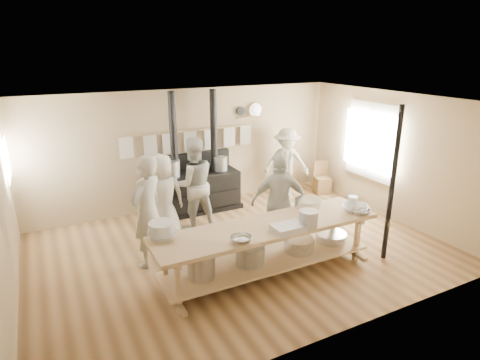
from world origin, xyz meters
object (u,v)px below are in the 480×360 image
object	(u,v)px
cook_far_left	(147,212)
cook_by_window	(286,163)
stove	(196,187)
cook_center	(163,197)
roasting_pan	(288,228)
chair	(322,184)
cook_left	(193,184)
cook_right	(280,202)
prep_table	(267,245)

from	to	relation	value
cook_far_left	cook_by_window	xyz separation A→B (m)	(3.75, 1.69, -0.10)
cook_by_window	stove	bearing A→B (deg)	-157.36
cook_center	cook_by_window	world-z (taller)	cook_by_window
cook_far_left	roasting_pan	bearing A→B (deg)	102.38
stove	cook_center	xyz separation A→B (m)	(-1.03, -1.00, 0.29)
chair	roasting_pan	world-z (taller)	roasting_pan
stove	cook_center	size ratio (longest dim) A/B	1.61
cook_far_left	roasting_pan	xyz separation A→B (m)	(1.69, -1.49, -0.03)
stove	cook_far_left	size ratio (longest dim) A/B	1.40
cook_left	cook_right	size ratio (longest dim) A/B	1.08
chair	roasting_pan	distance (m)	4.28
cook_far_left	roasting_pan	size ratio (longest dim) A/B	3.93
chair	roasting_pan	xyz separation A→B (m)	(-3.00, -2.98, 0.67)
cook_by_window	chair	world-z (taller)	cook_by_window
cook_left	cook_by_window	distance (m)	2.69
roasting_pan	stove	bearing A→B (deg)	92.67
cook_left	prep_table	bearing A→B (deg)	103.28
prep_table	cook_far_left	distance (m)	1.97
cook_by_window	cook_left	bearing A→B (deg)	-138.16
cook_far_left	cook_left	bearing A→B (deg)	-175.36
roasting_pan	cook_right	bearing A→B (deg)	63.44
cook_center	chair	world-z (taller)	cook_center
stove	cook_by_window	world-z (taller)	stove
cook_center	roasting_pan	xyz separation A→B (m)	(1.19, -2.35, 0.10)
stove	roasting_pan	distance (m)	3.37
stove	cook_far_left	world-z (taller)	stove
prep_table	cook_by_window	bearing A→B (deg)	52.10
prep_table	cook_center	xyz separation A→B (m)	(-1.03, 2.02, 0.29)
cook_right	cook_by_window	bearing A→B (deg)	-101.01
stove	cook_left	bearing A→B (deg)	-114.01
stove	cook_left	world-z (taller)	stove
cook_center	cook_by_window	bearing A→B (deg)	-162.96
cook_right	stove	bearing A→B (deg)	-48.06
cook_left	cook_center	size ratio (longest dim) A/B	1.13
roasting_pan	cook_by_window	bearing A→B (deg)	57.06
cook_far_left	cook_right	bearing A→B (deg)	133.31
stove	prep_table	xyz separation A→B (m)	(-0.00, -3.02, -0.00)
cook_right	prep_table	bearing A→B (deg)	71.93
prep_table	chair	xyz separation A→B (m)	(3.16, 2.65, -0.29)
cook_by_window	cook_center	bearing A→B (deg)	-138.65
cook_right	cook_center	bearing A→B (deg)	-11.38
cook_by_window	cook_far_left	bearing A→B (deg)	-128.81
cook_left	cook_by_window	bearing A→B (deg)	-161.82
cook_center	cook_right	distance (m)	2.14
chair	cook_center	bearing A→B (deg)	-156.59
stove	chair	size ratio (longest dim) A/B	3.36
cook_by_window	roasting_pan	size ratio (longest dim) A/B	3.50
stove	cook_far_left	bearing A→B (deg)	-129.61
prep_table	stove	bearing A→B (deg)	89.96
cook_far_left	chair	size ratio (longest dim) A/B	2.40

